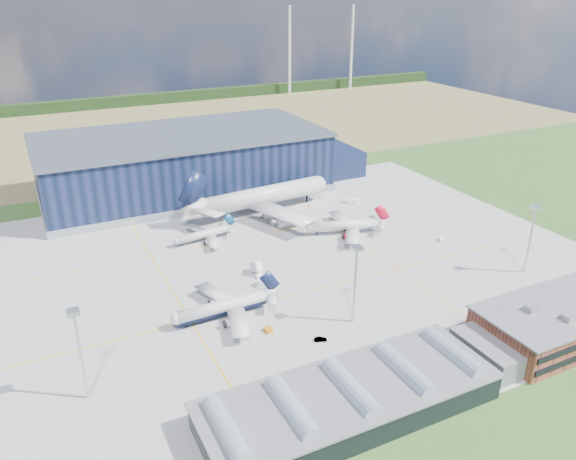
# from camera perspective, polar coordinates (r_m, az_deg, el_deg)

# --- Properties ---
(ground) EXTENTS (600.00, 600.00, 0.00)m
(ground) POSITION_cam_1_polar(r_m,az_deg,el_deg) (175.74, -1.44, -5.31)
(ground) COLOR #29501E
(ground) RESTS_ON ground
(apron) EXTENTS (220.00, 160.00, 0.08)m
(apron) POSITION_cam_1_polar(r_m,az_deg,el_deg) (183.78, -2.77, -3.94)
(apron) COLOR gray
(apron) RESTS_ON ground
(farmland) EXTENTS (600.00, 220.00, 0.01)m
(farmland) POSITION_cam_1_polar(r_m,az_deg,el_deg) (375.15, -16.03, 9.65)
(farmland) COLOR olive
(farmland) RESTS_ON ground
(treeline) EXTENTS (600.00, 8.00, 8.00)m
(treeline) POSITION_cam_1_polar(r_m,az_deg,el_deg) (451.68, -18.17, 12.18)
(treeline) COLOR black
(treeline) RESTS_ON ground
(hangar) EXTENTS (145.00, 62.00, 26.10)m
(hangar) POSITION_cam_1_polar(r_m,az_deg,el_deg) (254.72, -10.01, 6.54)
(hangar) COLOR black
(hangar) RESTS_ON ground
(ops_building) EXTENTS (46.00, 23.00, 10.90)m
(ops_building) POSITION_cam_1_polar(r_m,az_deg,el_deg) (164.42, 26.08, -8.27)
(ops_building) COLOR brown
(ops_building) RESTS_ON ground
(glass_concourse) EXTENTS (78.00, 23.00, 8.60)m
(glass_concourse) POSITION_cam_1_polar(r_m,az_deg,el_deg) (127.77, 7.71, -16.18)
(glass_concourse) COLOR black
(glass_concourse) RESTS_ON ground
(light_mast_west) EXTENTS (2.60, 2.60, 23.00)m
(light_mast_west) POSITION_cam_1_polar(r_m,az_deg,el_deg) (130.00, -20.53, -10.47)
(light_mast_west) COLOR silver
(light_mast_west) RESTS_ON ground
(light_mast_center) EXTENTS (2.60, 2.60, 23.00)m
(light_mast_center) POSITION_cam_1_polar(r_m,az_deg,el_deg) (149.68, 6.88, -4.27)
(light_mast_center) COLOR silver
(light_mast_center) RESTS_ON ground
(light_mast_east) EXTENTS (2.60, 2.60, 23.00)m
(light_mast_east) POSITION_cam_1_polar(r_m,az_deg,el_deg) (190.49, 23.55, 0.14)
(light_mast_east) COLOR silver
(light_mast_east) RESTS_ON ground
(airliner_navy) EXTENTS (34.20, 33.49, 10.88)m
(airliner_navy) POSITION_cam_1_polar(r_m,az_deg,el_deg) (156.51, -6.72, -7.12)
(airliner_navy) COLOR silver
(airliner_navy) RESTS_ON ground
(airliner_red) EXTENTS (40.92, 40.46, 10.64)m
(airliner_red) POSITION_cam_1_polar(r_m,az_deg,el_deg) (207.77, 5.73, 0.96)
(airliner_red) COLOR silver
(airliner_red) RESTS_ON ground
(airliner_widebody) EXTENTS (73.72, 72.40, 22.04)m
(airliner_widebody) POSITION_cam_1_polar(r_m,az_deg,el_deg) (225.11, -2.54, 4.43)
(airliner_widebody) COLOR silver
(airliner_widebody) RESTS_ON ground
(airliner_regional) EXTENTS (27.84, 27.36, 8.21)m
(airliner_regional) POSITION_cam_1_polar(r_m,az_deg,el_deg) (203.46, -8.70, -0.08)
(airliner_regional) COLOR silver
(airliner_regional) RESTS_ON ground
(gse_tug_a) EXTENTS (2.71, 3.71, 1.40)m
(gse_tug_a) POSITION_cam_1_polar(r_m,az_deg,el_deg) (136.27, 2.04, -14.63)
(gse_tug_a) COLOR orange
(gse_tug_a) RESTS_ON ground
(gse_tug_b) EXTENTS (1.98, 2.81, 1.17)m
(gse_tug_b) POSITION_cam_1_polar(r_m,az_deg,el_deg) (152.13, -2.04, -10.11)
(gse_tug_b) COLOR orange
(gse_tug_b) RESTS_ON ground
(gse_cart_a) EXTENTS (2.67, 3.20, 1.18)m
(gse_cart_a) POSITION_cam_1_polar(r_m,az_deg,el_deg) (210.33, 15.31, -0.92)
(gse_cart_a) COLOR white
(gse_cart_a) RESTS_ON ground
(gse_van_b) EXTENTS (5.06, 5.34, 2.32)m
(gse_van_b) POSITION_cam_1_polar(r_m,az_deg,el_deg) (238.92, 6.55, 2.94)
(gse_van_b) COLOR white
(gse_van_b) RESTS_ON ground
(gse_cart_b) EXTENTS (3.39, 2.83, 1.25)m
(gse_cart_b) POSITION_cam_1_polar(r_m,az_deg,el_deg) (236.29, -1.74, 2.71)
(gse_cart_b) COLOR white
(gse_cart_b) RESTS_ON ground
(airstair) EXTENTS (2.34, 4.99, 3.10)m
(airstair) POSITION_cam_1_polar(r_m,az_deg,el_deg) (180.03, -3.27, -4.03)
(airstair) COLOR white
(airstair) RESTS_ON ground
(car_a) EXTENTS (3.34, 1.90, 1.07)m
(car_a) POSITION_cam_1_polar(r_m,az_deg,el_deg) (145.37, 10.63, -12.39)
(car_a) COLOR #99999E
(car_a) RESTS_ON ground
(car_b) EXTENTS (3.52, 2.25, 1.10)m
(car_b) POSITION_cam_1_polar(r_m,az_deg,el_deg) (148.73, 3.32, -11.03)
(car_b) COLOR #99999E
(car_b) RESTS_ON ground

